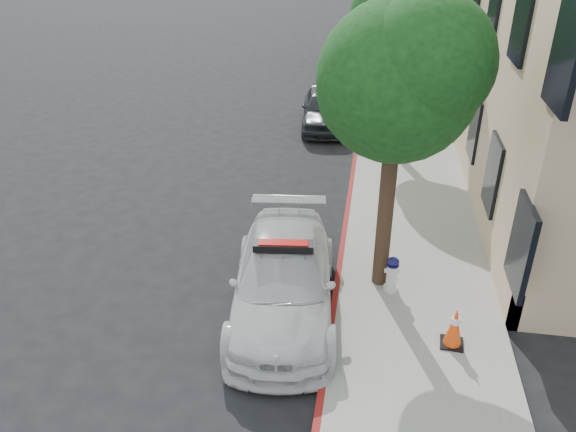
# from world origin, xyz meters

# --- Properties ---
(ground) EXTENTS (120.00, 120.00, 0.00)m
(ground) POSITION_xyz_m (0.00, 0.00, 0.00)
(ground) COLOR black
(ground) RESTS_ON ground
(sidewalk) EXTENTS (3.20, 50.00, 0.15)m
(sidewalk) POSITION_xyz_m (3.60, 10.00, 0.07)
(sidewalk) COLOR gray
(sidewalk) RESTS_ON ground
(curb_strip) EXTENTS (0.12, 50.00, 0.15)m
(curb_strip) POSITION_xyz_m (2.06, 10.00, 0.07)
(curb_strip) COLOR maroon
(curb_strip) RESTS_ON ground
(tree_near) EXTENTS (2.92, 2.82, 5.62)m
(tree_near) POSITION_xyz_m (2.93, -2.01, 4.27)
(tree_near) COLOR black
(tree_near) RESTS_ON sidewalk
(tree_mid) EXTENTS (2.77, 2.64, 5.43)m
(tree_mid) POSITION_xyz_m (2.93, 5.99, 4.16)
(tree_mid) COLOR black
(tree_mid) RESTS_ON sidewalk
(police_car) EXTENTS (2.43, 4.89, 1.51)m
(police_car) POSITION_xyz_m (1.10, -3.02, 0.69)
(police_car) COLOR silver
(police_car) RESTS_ON ground
(parked_car_mid) EXTENTS (1.96, 4.08, 1.34)m
(parked_car_mid) POSITION_xyz_m (0.80, 7.66, 0.67)
(parked_car_mid) COLOR #212529
(parked_car_mid) RESTS_ON ground
(parked_car_far) EXTENTS (1.70, 4.73, 1.55)m
(parked_car_far) POSITION_xyz_m (1.00, 17.18, 0.78)
(parked_car_far) COLOR black
(parked_car_far) RESTS_ON ground
(fire_hydrant) EXTENTS (0.31, 0.29, 0.75)m
(fire_hydrant) POSITION_xyz_m (3.13, -2.26, 0.51)
(fire_hydrant) COLOR silver
(fire_hydrant) RESTS_ON sidewalk
(traffic_cone) EXTENTS (0.42, 0.42, 0.75)m
(traffic_cone) POSITION_xyz_m (4.18, -3.72, 0.52)
(traffic_cone) COLOR black
(traffic_cone) RESTS_ON sidewalk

